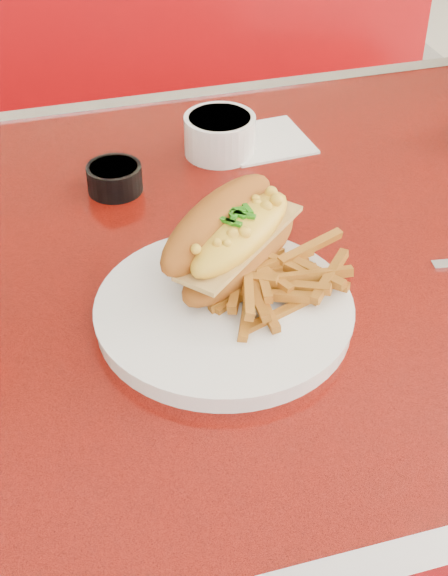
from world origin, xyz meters
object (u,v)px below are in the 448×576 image
object	(u,v)px
diner_table	(353,334)
dinner_plate	(224,311)
booth_bench_far	(199,210)
sauce_cup_left	(115,177)
gravy_ramekin	(220,134)
mac_hoagie	(233,237)
fork	(263,268)

from	to	relation	value
diner_table	dinner_plate	xyz separation A→B (m)	(-0.20, -0.11, 0.17)
booth_bench_far	dinner_plate	distance (m)	1.06
sauce_cup_left	gravy_ramekin	bearing A→B (deg)	20.32
mac_hoagie	diner_table	bearing A→B (deg)	-27.39
fork	gravy_ramekin	size ratio (longest dim) A/B	1.27
fork	dinner_plate	bearing A→B (deg)	130.88
fork	gravy_ramekin	world-z (taller)	gravy_ramekin
fork	mac_hoagie	bearing A→B (deg)	64.86
mac_hoagie	fork	bearing A→B (deg)	-67.53
fork	diner_table	bearing A→B (deg)	-67.41
gravy_ramekin	sauce_cup_left	size ratio (longest dim) A/B	1.44
dinner_plate	fork	bearing A→B (deg)	40.17
dinner_plate	sauce_cup_left	distance (m)	0.28
diner_table	fork	distance (m)	0.24
gravy_ramekin	fork	bearing A→B (deg)	-96.44
dinner_plate	booth_bench_far	bearing A→B (deg)	77.57
mac_hoagie	fork	world-z (taller)	mac_hoagie
booth_bench_far	mac_hoagie	distance (m)	1.02
diner_table	mac_hoagie	bearing A→B (deg)	-165.71
gravy_ramekin	sauce_cup_left	bearing A→B (deg)	-159.68
fork	gravy_ramekin	distance (m)	0.28
dinner_plate	mac_hoagie	size ratio (longest dim) A/B	1.56
booth_bench_far	fork	xyz separation A→B (m)	(-0.15, -0.87, 0.50)
dinner_plate	mac_hoagie	bearing A→B (deg)	66.46
booth_bench_far	fork	world-z (taller)	booth_bench_far
diner_table	dinner_plate	distance (m)	0.29
mac_hoagie	gravy_ramekin	xyz separation A→B (m)	(0.06, 0.26, -0.03)
dinner_plate	fork	distance (m)	0.07
mac_hoagie	fork	xyz separation A→B (m)	(0.03, -0.01, -0.04)
diner_table	booth_bench_far	xyz separation A→B (m)	(0.00, 0.81, -0.32)
gravy_ramekin	booth_bench_far	bearing A→B (deg)	79.01
diner_table	fork	world-z (taller)	fork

